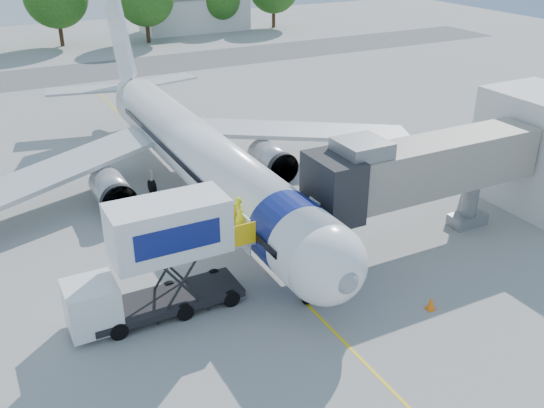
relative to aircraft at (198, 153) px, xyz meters
name	(u,v)px	position (x,y,z in m)	size (l,w,h in m)	color
ground	(225,221)	(0.00, -4.12, -2.95)	(160.00, 160.00, 0.00)	gray
guidance_line	(225,221)	(0.00, -4.12, -2.94)	(0.15, 70.00, 0.01)	yellow
taxiway_strip	(79,73)	(0.00, 37.88, -2.94)	(120.00, 10.00, 0.01)	#59595B
aircraft	(198,153)	(0.00, 0.00, 0.00)	(34.17, 37.73, 11.35)	white
jet_bridge	(414,170)	(7.99, -11.12, 1.39)	(13.90, 3.20, 6.60)	gray
catering_hiloader	(157,261)	(-6.26, -11.12, -0.19)	(8.50, 2.44, 5.50)	black
ground_tug	(320,395)	(-3.01, -19.70, -2.24)	(3.56, 2.16, 1.34)	white
safety_cone_a	(431,303)	(4.90, -16.72, -2.62)	(0.43, 0.43, 0.68)	orange
outbuilding_right	(194,13)	(22.00, 57.88, -0.29)	(16.40, 7.40, 5.30)	silver
tree_f	(220,0)	(25.41, 55.48, 1.70)	(6.02, 6.02, 7.67)	#382314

